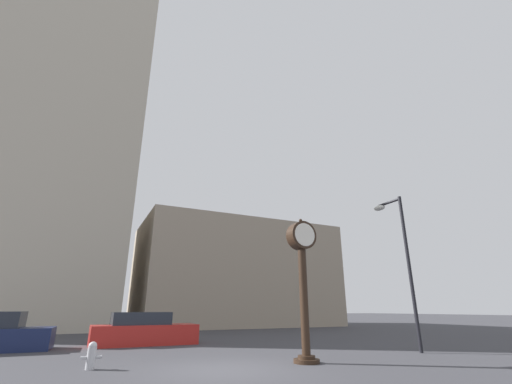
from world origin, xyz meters
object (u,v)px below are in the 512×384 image
object	(u,v)px
street_clock	(303,271)
street_lamp_right	(399,245)
car_red	(144,331)
fire_hydrant_near	(91,355)

from	to	relation	value
street_clock	street_lamp_right	distance (m)	5.63
car_red	fire_hydrant_near	size ratio (longest dim) A/B	6.67
fire_hydrant_near	car_red	bearing A→B (deg)	69.89
fire_hydrant_near	street_lamp_right	bearing A→B (deg)	-4.83
car_red	street_lamp_right	bearing A→B (deg)	-39.87
street_clock	car_red	size ratio (longest dim) A/B	0.96
fire_hydrant_near	street_clock	bearing A→B (deg)	-15.05
fire_hydrant_near	street_lamp_right	world-z (taller)	street_lamp_right
car_red	fire_hydrant_near	distance (m)	6.87
car_red	fire_hydrant_near	bearing A→B (deg)	-110.89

